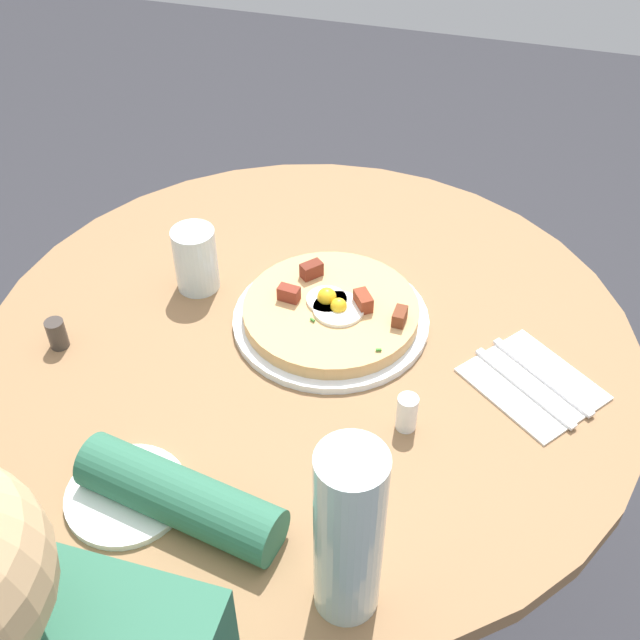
{
  "coord_description": "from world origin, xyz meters",
  "views": [
    {
      "loc": [
        0.25,
        -0.81,
        1.57
      ],
      "look_at": [
        0.01,
        0.02,
        0.77
      ],
      "focal_mm": 44.24,
      "sensor_mm": 36.0,
      "label": 1
    }
  ],
  "objects_px": {
    "breakfast_pizza": "(331,310)",
    "bread_plate": "(127,495)",
    "water_glass": "(196,259)",
    "water_bottle": "(349,535)",
    "fork": "(542,376)",
    "dining_table": "(310,416)",
    "salt_shaker": "(407,413)",
    "pepper_shaker": "(57,334)",
    "pizza_plate": "(331,319)",
    "knife": "(524,387)"
  },
  "relations": [
    {
      "from": "bread_plate",
      "to": "fork",
      "type": "bearing_deg",
      "value": 35.81
    },
    {
      "from": "knife",
      "to": "salt_shaker",
      "type": "distance_m",
      "value": 0.18
    },
    {
      "from": "knife",
      "to": "pizza_plate",
      "type": "bearing_deg",
      "value": 26.35
    },
    {
      "from": "pizza_plate",
      "to": "breakfast_pizza",
      "type": "height_order",
      "value": "breakfast_pizza"
    },
    {
      "from": "pizza_plate",
      "to": "water_bottle",
      "type": "height_order",
      "value": "water_bottle"
    },
    {
      "from": "salt_shaker",
      "to": "dining_table",
      "type": "bearing_deg",
      "value": 143.21
    },
    {
      "from": "water_bottle",
      "to": "pepper_shaker",
      "type": "bearing_deg",
      "value": 152.03
    },
    {
      "from": "breakfast_pizza",
      "to": "bread_plate",
      "type": "xyz_separation_m",
      "value": [
        -0.16,
        -0.38,
        -0.02
      ]
    },
    {
      "from": "pizza_plate",
      "to": "fork",
      "type": "height_order",
      "value": "pizza_plate"
    },
    {
      "from": "knife",
      "to": "water_bottle",
      "type": "relative_size",
      "value": 0.73
    },
    {
      "from": "water_glass",
      "to": "pepper_shaker",
      "type": "height_order",
      "value": "water_glass"
    },
    {
      "from": "water_bottle",
      "to": "salt_shaker",
      "type": "relative_size",
      "value": 4.48
    },
    {
      "from": "fork",
      "to": "water_glass",
      "type": "bearing_deg",
      "value": 31.83
    },
    {
      "from": "knife",
      "to": "water_glass",
      "type": "relative_size",
      "value": 1.68
    },
    {
      "from": "water_glass",
      "to": "water_bottle",
      "type": "xyz_separation_m",
      "value": [
        0.36,
        -0.45,
        0.07
      ]
    },
    {
      "from": "dining_table",
      "to": "fork",
      "type": "bearing_deg",
      "value": 1.33
    },
    {
      "from": "knife",
      "to": "salt_shaker",
      "type": "bearing_deg",
      "value": 74.88
    },
    {
      "from": "pizza_plate",
      "to": "pepper_shaker",
      "type": "distance_m",
      "value": 0.4
    },
    {
      "from": "knife",
      "to": "water_glass",
      "type": "distance_m",
      "value": 0.53
    },
    {
      "from": "bread_plate",
      "to": "fork",
      "type": "relative_size",
      "value": 0.84
    },
    {
      "from": "pepper_shaker",
      "to": "pizza_plate",
      "type": "bearing_deg",
      "value": 23.1
    },
    {
      "from": "breakfast_pizza",
      "to": "dining_table",
      "type": "bearing_deg",
      "value": -118.94
    },
    {
      "from": "water_glass",
      "to": "water_bottle",
      "type": "relative_size",
      "value": 0.43
    },
    {
      "from": "fork",
      "to": "water_glass",
      "type": "xyz_separation_m",
      "value": [
        -0.55,
        0.06,
        0.05
      ]
    },
    {
      "from": "pizza_plate",
      "to": "dining_table",
      "type": "bearing_deg",
      "value": -118.82
    },
    {
      "from": "breakfast_pizza",
      "to": "pizza_plate",
      "type": "bearing_deg",
      "value": -126.92
    },
    {
      "from": "bread_plate",
      "to": "fork",
      "type": "height_order",
      "value": "bread_plate"
    },
    {
      "from": "breakfast_pizza",
      "to": "salt_shaker",
      "type": "bearing_deg",
      "value": -48.72
    },
    {
      "from": "breakfast_pizza",
      "to": "water_glass",
      "type": "bearing_deg",
      "value": 173.49
    },
    {
      "from": "pizza_plate",
      "to": "water_bottle",
      "type": "bearing_deg",
      "value": -72.45
    },
    {
      "from": "water_glass",
      "to": "salt_shaker",
      "type": "xyz_separation_m",
      "value": [
        0.38,
        -0.2,
        -0.03
      ]
    },
    {
      "from": "dining_table",
      "to": "fork",
      "type": "relative_size",
      "value": 5.47
    },
    {
      "from": "dining_table",
      "to": "bread_plate",
      "type": "relative_size",
      "value": 6.54
    },
    {
      "from": "bread_plate",
      "to": "water_bottle",
      "type": "height_order",
      "value": "water_bottle"
    },
    {
      "from": "breakfast_pizza",
      "to": "salt_shaker",
      "type": "distance_m",
      "value": 0.23
    },
    {
      "from": "bread_plate",
      "to": "salt_shaker",
      "type": "xyz_separation_m",
      "value": [
        0.31,
        0.21,
        0.02
      ]
    },
    {
      "from": "breakfast_pizza",
      "to": "pepper_shaker",
      "type": "height_order",
      "value": "breakfast_pizza"
    },
    {
      "from": "knife",
      "to": "pepper_shaker",
      "type": "bearing_deg",
      "value": 46.35
    },
    {
      "from": "dining_table",
      "to": "salt_shaker",
      "type": "bearing_deg",
      "value": -36.79
    },
    {
      "from": "breakfast_pizza",
      "to": "water_bottle",
      "type": "xyz_separation_m",
      "value": [
        0.13,
        -0.43,
        0.1
      ]
    },
    {
      "from": "fork",
      "to": "water_bottle",
      "type": "height_order",
      "value": "water_bottle"
    },
    {
      "from": "fork",
      "to": "salt_shaker",
      "type": "distance_m",
      "value": 0.22
    },
    {
      "from": "fork",
      "to": "water_bottle",
      "type": "xyz_separation_m",
      "value": [
        -0.18,
        -0.4,
        0.12
      ]
    },
    {
      "from": "pizza_plate",
      "to": "bread_plate",
      "type": "distance_m",
      "value": 0.41
    },
    {
      "from": "bread_plate",
      "to": "knife",
      "type": "xyz_separation_m",
      "value": [
        0.45,
        0.31,
        0.0
      ]
    },
    {
      "from": "breakfast_pizza",
      "to": "water_bottle",
      "type": "bearing_deg",
      "value": -72.52
    },
    {
      "from": "salt_shaker",
      "to": "water_bottle",
      "type": "bearing_deg",
      "value": -93.34
    },
    {
      "from": "breakfast_pizza",
      "to": "fork",
      "type": "height_order",
      "value": "breakfast_pizza"
    },
    {
      "from": "bread_plate",
      "to": "knife",
      "type": "relative_size",
      "value": 0.84
    },
    {
      "from": "breakfast_pizza",
      "to": "knife",
      "type": "distance_m",
      "value": 0.3
    }
  ]
}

